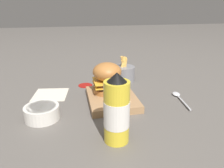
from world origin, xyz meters
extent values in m
plane|color=#5B5651|center=(0.00, 0.00, 0.00)|extent=(6.00, 6.00, 0.00)
cube|color=#A37A51|center=(-0.04, 0.01, 0.01)|extent=(0.25, 0.19, 0.03)
cylinder|color=#AD6B33|center=(-0.08, 0.00, 0.04)|extent=(0.12, 0.12, 0.02)
cylinder|color=#4C3323|center=(-0.08, 0.00, 0.05)|extent=(0.11, 0.11, 0.01)
cube|color=gold|center=(-0.08, 0.00, 0.06)|extent=(0.11, 0.11, 0.00)
cylinder|color=#4C3323|center=(-0.08, 0.00, 0.07)|extent=(0.11, 0.11, 0.01)
cube|color=gold|center=(-0.08, 0.00, 0.08)|extent=(0.11, 0.11, 0.00)
ellipsoid|color=#AD6B33|center=(-0.08, 0.00, 0.12)|extent=(0.12, 0.12, 0.07)
cylinder|color=yellow|center=(0.22, -0.03, 0.09)|extent=(0.07, 0.07, 0.18)
cylinder|color=white|center=(0.22, -0.03, 0.09)|extent=(0.07, 0.07, 0.08)
cone|color=black|center=(0.22, -0.03, 0.20)|extent=(0.05, 0.05, 0.03)
cylinder|color=slate|center=(-0.28, 0.12, 0.04)|extent=(0.11, 0.11, 0.07)
cube|color=gold|center=(-0.28, 0.12, 0.08)|extent=(0.03, 0.03, 0.07)
cube|color=gold|center=(-0.27, 0.12, 0.08)|extent=(0.02, 0.03, 0.08)
cube|color=gold|center=(-0.27, 0.12, 0.08)|extent=(0.01, 0.01, 0.07)
cube|color=gold|center=(-0.27, 0.11, 0.09)|extent=(0.02, 0.03, 0.08)
cube|color=gold|center=(-0.28, 0.12, 0.09)|extent=(0.03, 0.03, 0.09)
cube|color=gold|center=(-0.28, 0.13, 0.08)|extent=(0.01, 0.02, 0.06)
cube|color=gold|center=(-0.27, 0.13, 0.08)|extent=(0.01, 0.02, 0.07)
cylinder|color=silver|center=(0.05, -0.25, 0.02)|extent=(0.12, 0.12, 0.05)
cylinder|color=beige|center=(0.05, -0.25, 0.04)|extent=(0.10, 0.10, 0.01)
cylinder|color=silver|center=(0.04, 0.29, 0.01)|extent=(0.13, 0.02, 0.01)
ellipsoid|color=silver|center=(-0.04, 0.30, 0.01)|extent=(0.05, 0.04, 0.01)
cylinder|color=#9E140F|center=(-0.24, -0.08, 0.00)|extent=(0.07, 0.07, 0.00)
cube|color=beige|center=(-0.16, -0.24, 0.00)|extent=(0.16, 0.16, 0.00)
camera|label=1|loc=(0.75, -0.15, 0.38)|focal=35.00mm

